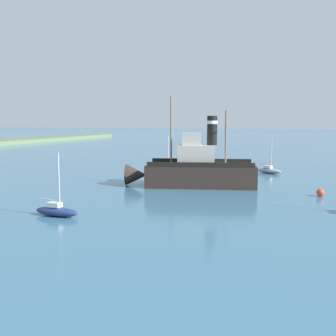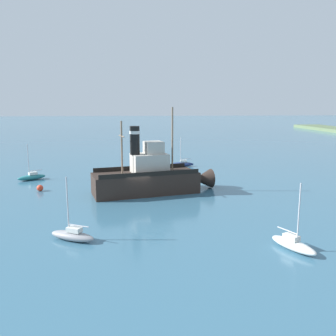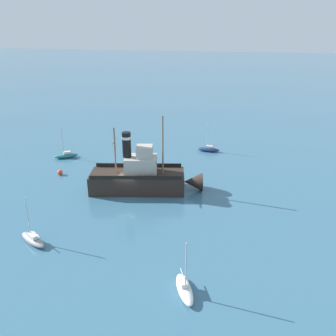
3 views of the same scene
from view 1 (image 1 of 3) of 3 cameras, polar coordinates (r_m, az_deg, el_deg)
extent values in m
plane|color=#38667F|center=(48.41, 5.90, -2.24)|extent=(600.00, 600.00, 0.00)
cube|color=#2D231E|center=(46.79, 4.45, -1.04)|extent=(7.08, 12.70, 2.40)
cone|color=#2D231E|center=(47.48, -4.27, -0.93)|extent=(2.85, 2.88, 2.35)
cube|color=#B2ADA3|center=(46.55, 3.86, 1.77)|extent=(3.85, 4.59, 2.20)
cube|color=#B2ADA3|center=(46.46, 3.26, 3.99)|extent=(2.61, 2.46, 1.40)
cylinder|color=black|center=(46.39, 5.99, 5.07)|extent=(1.10, 1.10, 3.20)
cylinder|color=silver|center=(46.37, 6.01, 6.18)|extent=(1.16, 1.16, 0.35)
cylinder|color=#75604C|center=(46.58, 0.43, 5.05)|extent=(0.20, 0.20, 7.50)
cylinder|color=#75604C|center=(46.44, 7.84, 4.06)|extent=(0.20, 0.20, 6.00)
cylinder|color=#75604C|center=(46.41, 7.86, 5.69)|extent=(2.56, 0.72, 0.12)
cube|color=black|center=(44.47, 4.41, 0.44)|extent=(2.78, 11.11, 0.50)
cube|color=black|center=(48.76, 4.52, 0.98)|extent=(2.78, 11.11, 0.50)
ellipsoid|color=white|center=(66.39, 0.05, 0.48)|extent=(3.91, 2.60, 0.70)
cube|color=silver|center=(66.14, 0.07, 0.92)|extent=(1.27, 1.04, 0.36)
cylinder|color=#B7B7BC|center=(66.48, 0.03, 2.61)|extent=(0.10, 0.10, 4.20)
cylinder|color=#B7B7BC|center=(65.71, 0.11, 1.20)|extent=(1.67, 0.83, 0.08)
ellipsoid|color=navy|center=(33.56, -14.85, -5.74)|extent=(1.32, 3.86, 0.70)
cube|color=silver|center=(33.57, -15.15, -4.82)|extent=(0.70, 1.13, 0.36)
cylinder|color=#B7B7BC|center=(32.95, -14.56, -1.62)|extent=(0.10, 0.10, 4.20)
cylinder|color=#B7B7BC|center=(33.74, -15.70, -4.14)|extent=(0.18, 1.80, 0.08)
ellipsoid|color=gray|center=(59.76, 13.52, -0.38)|extent=(2.74, 3.88, 0.70)
cube|color=silver|center=(59.81, 13.38, 0.14)|extent=(1.08, 1.27, 0.36)
cylinder|color=#B7B7BC|center=(59.36, 13.83, 1.94)|extent=(0.10, 0.10, 4.20)
cylinder|color=#B7B7BC|center=(59.99, 13.07, 0.52)|extent=(0.91, 1.63, 0.08)
sphere|color=red|center=(43.29, 19.94, -3.14)|extent=(0.75, 0.75, 0.75)
camera|label=2|loc=(85.91, 12.26, 8.24)|focal=38.00mm
camera|label=3|loc=(89.49, 2.21, 14.47)|focal=38.00mm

